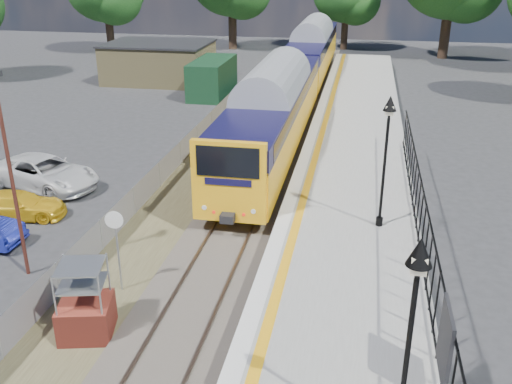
% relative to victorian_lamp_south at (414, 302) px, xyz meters
% --- Properties ---
extents(ground, '(120.00, 120.00, 0.00)m').
position_rel_victorian_lamp_south_xyz_m(ground, '(-5.50, 4.00, -4.30)').
color(ground, '#2D2D30').
rests_on(ground, ground).
extents(track_bed, '(5.90, 80.00, 0.29)m').
position_rel_victorian_lamp_south_xyz_m(track_bed, '(-5.97, 13.67, -4.21)').
color(track_bed, '#473F38').
rests_on(track_bed, ground).
extents(platform, '(5.00, 70.00, 0.90)m').
position_rel_victorian_lamp_south_xyz_m(platform, '(-1.30, 12.00, -3.85)').
color(platform, gray).
rests_on(platform, ground).
extents(platform_edge, '(0.90, 70.00, 0.01)m').
position_rel_victorian_lamp_south_xyz_m(platform_edge, '(-3.36, 12.00, -3.39)').
color(platform_edge, silver).
rests_on(platform_edge, platform).
extents(victorian_lamp_south, '(0.44, 0.44, 4.60)m').
position_rel_victorian_lamp_south_xyz_m(victorian_lamp_south, '(0.00, 0.00, 0.00)').
color(victorian_lamp_south, black).
rests_on(victorian_lamp_south, platform).
extents(victorian_lamp_north, '(0.44, 0.44, 4.60)m').
position_rel_victorian_lamp_south_xyz_m(victorian_lamp_north, '(-0.20, 10.00, 0.00)').
color(victorian_lamp_north, black).
rests_on(victorian_lamp_north, platform).
extents(palisade_fence, '(0.12, 26.00, 2.00)m').
position_rel_victorian_lamp_south_xyz_m(palisade_fence, '(1.05, 6.24, -2.46)').
color(palisade_fence, black).
rests_on(palisade_fence, platform).
extents(wire_fence, '(0.06, 52.00, 1.20)m').
position_rel_victorian_lamp_south_xyz_m(wire_fence, '(-9.70, 16.00, -3.70)').
color(wire_fence, '#999EA3').
rests_on(wire_fence, ground).
extents(outbuilding, '(10.80, 10.10, 3.12)m').
position_rel_victorian_lamp_south_xyz_m(outbuilding, '(-16.41, 35.21, -2.78)').
color(outbuilding, '#988956').
rests_on(outbuilding, ground).
extents(train, '(2.82, 40.83, 3.51)m').
position_rel_victorian_lamp_south_xyz_m(train, '(-5.50, 30.09, -1.96)').
color(train, '#F8AD16').
rests_on(train, ground).
extents(brick_plinth, '(1.65, 1.65, 2.20)m').
position_rel_victorian_lamp_south_xyz_m(brick_plinth, '(-8.02, 3.44, -3.24)').
color(brick_plinth, '#993427').
rests_on(brick_plinth, ground).
extents(speed_sign, '(0.55, 0.15, 2.73)m').
position_rel_victorian_lamp_south_xyz_m(speed_sign, '(-8.00, 5.66, -2.45)').
color(speed_sign, '#999EA3').
rests_on(speed_sign, ground).
extents(carpark_lamp, '(0.25, 0.50, 6.58)m').
position_rel_victorian_lamp_south_xyz_m(carpark_lamp, '(-11.44, 6.09, -0.52)').
color(carpark_lamp, '#4C2219').
rests_on(carpark_lamp, ground).
extents(car_yellow, '(3.89, 2.19, 1.06)m').
position_rel_victorian_lamp_south_xyz_m(car_yellow, '(-14.11, 9.95, -3.77)').
color(car_yellow, yellow).
rests_on(car_yellow, ground).
extents(car_white, '(5.59, 3.80, 1.42)m').
position_rel_victorian_lamp_south_xyz_m(car_white, '(-14.69, 13.04, -3.59)').
color(car_white, silver).
rests_on(car_white, ground).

